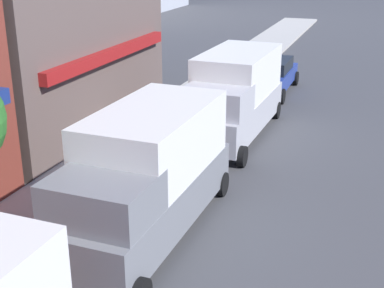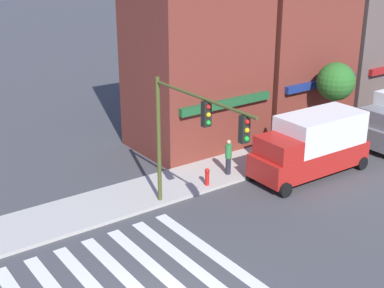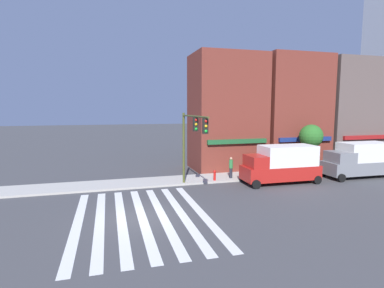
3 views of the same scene
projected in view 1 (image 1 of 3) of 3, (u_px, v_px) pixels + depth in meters
box_truck_grey at (146, 173)px, 12.62m from camera, size 6.25×2.42×3.04m
box_truck_silver at (234, 94)px, 19.30m from camera, size 6.26×2.42×3.04m
sedan_blue at (271, 75)px, 25.32m from camera, size 4.41×2.02×1.59m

